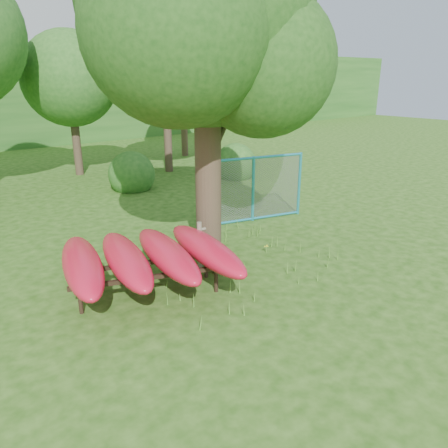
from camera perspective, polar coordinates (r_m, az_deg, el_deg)
ground at (r=9.54m, az=3.72°, el=-7.75°), size 80.00×80.00×0.00m
oak_tree at (r=10.29m, az=-2.65°, el=24.10°), size 6.03×5.24×7.81m
wooden_post at (r=9.92m, az=-3.20°, el=-2.77°), size 0.32×0.12×1.16m
kayak_rack at (r=8.88m, az=-10.05°, el=-4.27°), size 3.74×4.04×1.07m
husky_dog at (r=10.20m, az=-1.36°, el=-4.78°), size 0.54×1.08×0.50m
fence_section at (r=13.27m, az=3.82°, el=4.57°), size 3.32×0.97×3.32m
wildflower_clump at (r=11.06m, az=5.56°, el=-2.97°), size 0.10×0.09×0.21m
bg_tree_c at (r=20.53m, az=-19.51°, el=17.41°), size 4.00×4.00×6.12m
bg_tree_d at (r=20.34m, az=-7.79°, el=21.02°), size 4.80×4.80×7.50m
bg_tree_e at (r=24.50m, az=-5.48°, el=21.05°), size 4.60×4.60×7.55m
shrub_right at (r=19.30m, az=1.49°, el=6.09°), size 1.80×1.80×1.80m
shrub_mid at (r=17.61m, az=-11.84°, el=4.45°), size 1.80×1.80×1.80m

